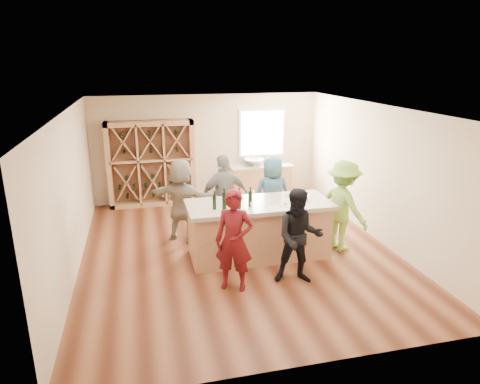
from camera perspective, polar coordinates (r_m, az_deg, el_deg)
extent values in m
cube|color=brown|center=(8.67, -0.34, -8.03)|extent=(6.00, 7.00, 0.10)
cube|color=white|center=(7.88, -0.38, 11.42)|extent=(6.00, 7.00, 0.10)
cube|color=beige|center=(11.55, -4.39, 5.95)|extent=(6.00, 0.10, 2.80)
cube|color=beige|center=(4.99, 9.10, -9.78)|extent=(6.00, 0.10, 2.80)
cube|color=beige|center=(8.06, -21.98, -0.26)|extent=(0.10, 7.00, 2.80)
cube|color=beige|center=(9.31, 18.27, 2.37)|extent=(0.10, 7.00, 2.80)
cube|color=white|center=(11.73, 2.95, 7.89)|extent=(1.30, 0.06, 1.30)
cube|color=white|center=(11.70, 3.00, 7.87)|extent=(1.18, 0.01, 1.18)
cube|color=tan|center=(11.20, -11.73, 3.71)|extent=(2.20, 0.45, 2.20)
cube|color=tan|center=(11.74, 2.76, 1.30)|extent=(1.60, 0.58, 0.86)
cube|color=#AEA38F|center=(11.62, 2.79, 3.48)|extent=(1.70, 0.62, 0.06)
imported|color=silver|center=(11.54, 1.84, 4.02)|extent=(0.54, 0.54, 0.19)
cylinder|color=silver|center=(11.70, 1.61, 4.49)|extent=(0.02, 0.02, 0.30)
cube|color=tan|center=(8.24, 2.51, -5.25)|extent=(2.60, 1.00, 1.00)
cube|color=#AEA38F|center=(8.05, 2.56, -1.70)|extent=(2.72, 1.12, 0.08)
cylinder|color=black|center=(7.65, -3.44, -1.37)|extent=(0.08, 0.08, 0.26)
cylinder|color=black|center=(7.59, -2.10, -1.28)|extent=(0.09, 0.09, 0.32)
cylinder|color=black|center=(7.78, -0.95, -0.98)|extent=(0.08, 0.08, 0.27)
cylinder|color=black|center=(7.66, -0.11, -1.12)|extent=(0.10, 0.10, 0.31)
cylinder|color=black|center=(7.77, 1.38, -0.93)|extent=(0.09, 0.09, 0.29)
cone|color=white|center=(7.49, 1.57, -2.11)|extent=(0.08, 0.08, 0.17)
cone|color=white|center=(7.67, 4.64, -1.67)|extent=(0.08, 0.08, 0.18)
cone|color=white|center=(7.78, 8.40, -1.60)|extent=(0.08, 0.08, 0.17)
cone|color=white|center=(7.96, 6.11, -1.00)|extent=(0.07, 0.07, 0.18)
cone|color=white|center=(8.10, 9.10, -0.83)|extent=(0.08, 0.08, 0.17)
cube|color=white|center=(7.56, 0.58, -2.62)|extent=(0.28, 0.32, 0.00)
cube|color=white|center=(7.75, 4.73, -2.18)|extent=(0.24, 0.30, 0.00)
cube|color=white|center=(7.94, 8.95, -1.84)|extent=(0.32, 0.38, 0.00)
imported|color=#590F14|center=(6.94, -0.80, -6.51)|extent=(0.75, 0.67, 1.70)
imported|color=black|center=(7.23, 7.89, -5.94)|extent=(0.89, 0.63, 1.65)
imported|color=#8CC64C|center=(8.63, 13.52, -1.80)|extent=(0.93, 1.29, 1.81)
imported|color=slate|center=(8.92, -2.08, -0.70)|extent=(1.13, 0.68, 1.81)
imported|color=#335972|center=(9.31, 4.31, -0.37)|extent=(0.83, 0.54, 1.68)
imported|color=gray|center=(8.93, -7.75, -1.09)|extent=(1.66, 1.37, 1.73)
cone|color=white|center=(8.18, 1.85, -0.42)|extent=(0.07, 0.07, 0.18)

